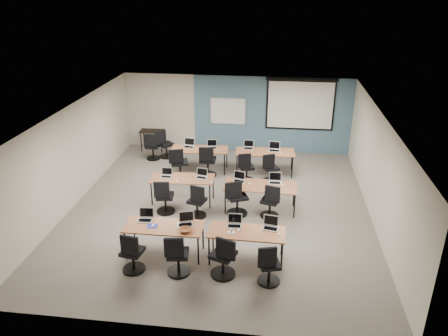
# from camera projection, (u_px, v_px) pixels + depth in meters

# --- Properties ---
(floor) EXTENTS (8.00, 9.00, 0.02)m
(floor) POSITION_uv_depth(u_px,v_px,m) (220.00, 208.00, 11.90)
(floor) COLOR #6B6354
(floor) RESTS_ON ground
(ceiling) EXTENTS (8.00, 9.00, 0.02)m
(ceiling) POSITION_uv_depth(u_px,v_px,m) (219.00, 112.00, 10.82)
(ceiling) COLOR white
(ceiling) RESTS_ON ground
(wall_back) EXTENTS (8.00, 0.04, 2.70)m
(wall_back) POSITION_uv_depth(u_px,v_px,m) (237.00, 114.00, 15.45)
(wall_back) COLOR beige
(wall_back) RESTS_ON ground
(wall_front) EXTENTS (8.00, 0.04, 2.70)m
(wall_front) POSITION_uv_depth(u_px,v_px,m) (183.00, 266.00, 7.27)
(wall_front) COLOR beige
(wall_front) RESTS_ON ground
(wall_left) EXTENTS (0.04, 9.00, 2.70)m
(wall_left) POSITION_uv_depth(u_px,v_px,m) (73.00, 155.00, 11.82)
(wall_left) COLOR beige
(wall_left) RESTS_ON ground
(wall_right) EXTENTS (0.04, 9.00, 2.70)m
(wall_right) POSITION_uv_depth(u_px,v_px,m) (378.00, 170.00, 10.90)
(wall_right) COLOR beige
(wall_right) RESTS_ON ground
(blue_accent_panel) EXTENTS (5.50, 0.04, 2.70)m
(blue_accent_panel) POSITION_uv_depth(u_px,v_px,m) (272.00, 115.00, 15.28)
(blue_accent_panel) COLOR #3D5977
(blue_accent_panel) RESTS_ON wall_back
(whiteboard) EXTENTS (1.28, 0.03, 0.98)m
(whiteboard) POSITION_uv_depth(u_px,v_px,m) (228.00, 111.00, 15.38)
(whiteboard) COLOR silver
(whiteboard) RESTS_ON wall_back
(projector_screen) EXTENTS (2.40, 0.10, 1.82)m
(projector_screen) POSITION_uv_depth(u_px,v_px,m) (300.00, 102.00, 14.90)
(projector_screen) COLOR black
(projector_screen) RESTS_ON wall_back
(training_table_front_left) EXTENTS (1.75, 0.73, 0.73)m
(training_table_front_left) POSITION_uv_depth(u_px,v_px,m) (164.00, 228.00, 9.66)
(training_table_front_left) COLOR #9F733C
(training_table_front_left) RESTS_ON floor
(training_table_front_right) EXTENTS (1.68, 0.70, 0.73)m
(training_table_front_right) POSITION_uv_depth(u_px,v_px,m) (246.00, 233.00, 9.45)
(training_table_front_right) COLOR #9A7141
(training_table_front_right) RESTS_ON floor
(training_table_mid_left) EXTENTS (1.74, 0.72, 0.73)m
(training_table_mid_left) POSITION_uv_depth(u_px,v_px,m) (182.00, 179.00, 11.98)
(training_table_mid_left) COLOR #A1692E
(training_table_mid_left) RESTS_ON floor
(training_table_mid_right) EXTENTS (1.92, 0.80, 0.73)m
(training_table_mid_right) POSITION_uv_depth(u_px,v_px,m) (261.00, 187.00, 11.55)
(training_table_mid_right) COLOR brown
(training_table_mid_right) RESTS_ON floor
(training_table_back_left) EXTENTS (1.82, 0.76, 0.73)m
(training_table_back_left) POSITION_uv_depth(u_px,v_px,m) (200.00, 150.00, 14.02)
(training_table_back_left) COLOR brown
(training_table_back_left) RESTS_ON floor
(training_table_back_right) EXTENTS (1.85, 0.77, 0.73)m
(training_table_back_right) POSITION_uv_depth(u_px,v_px,m) (265.00, 153.00, 13.80)
(training_table_back_right) COLOR brown
(training_table_back_right) RESTS_ON floor
(laptop_0) EXTENTS (0.34, 0.29, 0.26)m
(laptop_0) POSITION_uv_depth(u_px,v_px,m) (146.00, 217.00, 9.87)
(laptop_0) COLOR silver
(laptop_0) RESTS_ON training_table_front_left
(mouse_0) EXTENTS (0.08, 0.11, 0.03)m
(mouse_0) POSITION_uv_depth(u_px,v_px,m) (153.00, 225.00, 9.64)
(mouse_0) COLOR white
(mouse_0) RESTS_ON training_table_front_left
(task_chair_0) EXTENTS (0.49, 0.49, 0.97)m
(task_chair_0) POSITION_uv_depth(u_px,v_px,m) (132.00, 256.00, 9.17)
(task_chair_0) COLOR black
(task_chair_0) RESTS_ON floor
(laptop_1) EXTENTS (0.35, 0.30, 0.26)m
(laptop_1) POSITION_uv_depth(u_px,v_px,m) (186.00, 221.00, 9.70)
(laptop_1) COLOR #ACACAC
(laptop_1) RESTS_ON training_table_front_left
(mouse_1) EXTENTS (0.08, 0.11, 0.03)m
(mouse_1) POSITION_uv_depth(u_px,v_px,m) (188.00, 228.00, 9.55)
(mouse_1) COLOR white
(mouse_1) RESTS_ON training_table_front_left
(task_chair_1) EXTENTS (0.50, 0.50, 0.98)m
(task_chair_1) POSITION_uv_depth(u_px,v_px,m) (177.00, 258.00, 9.08)
(task_chair_1) COLOR black
(task_chair_1) RESTS_ON floor
(laptop_2) EXTENTS (0.32, 0.27, 0.25)m
(laptop_2) POSITION_uv_depth(u_px,v_px,m) (235.00, 223.00, 9.64)
(laptop_2) COLOR #BCBCBF
(laptop_2) RESTS_ON training_table_front_right
(mouse_2) EXTENTS (0.07, 0.10, 0.03)m
(mouse_2) POSITION_uv_depth(u_px,v_px,m) (239.00, 230.00, 9.47)
(mouse_2) COLOR white
(mouse_2) RESTS_ON training_table_front_right
(task_chair_2) EXTENTS (0.56, 0.53, 1.01)m
(task_chair_2) POSITION_uv_depth(u_px,v_px,m) (224.00, 260.00, 9.01)
(task_chair_2) COLOR black
(task_chair_2) RESTS_ON floor
(laptop_3) EXTENTS (0.34, 0.29, 0.26)m
(laptop_3) POSITION_uv_depth(u_px,v_px,m) (271.00, 225.00, 9.55)
(laptop_3) COLOR silver
(laptop_3) RESTS_ON training_table_front_right
(mouse_3) EXTENTS (0.08, 0.10, 0.03)m
(mouse_3) POSITION_uv_depth(u_px,v_px,m) (278.00, 234.00, 9.31)
(mouse_3) COLOR white
(mouse_3) RESTS_ON training_table_front_right
(task_chair_3) EXTENTS (0.47, 0.46, 0.95)m
(task_chair_3) POSITION_uv_depth(u_px,v_px,m) (269.00, 268.00, 8.81)
(task_chair_3) COLOR black
(task_chair_3) RESTS_ON floor
(laptop_4) EXTENTS (0.30, 0.26, 0.23)m
(laptop_4) POSITION_uv_depth(u_px,v_px,m) (166.00, 174.00, 12.03)
(laptop_4) COLOR #A6A6B1
(laptop_4) RESTS_ON training_table_mid_left
(mouse_4) EXTENTS (0.09, 0.11, 0.04)m
(mouse_4) POSITION_uv_depth(u_px,v_px,m) (177.00, 181.00, 11.76)
(mouse_4) COLOR white
(mouse_4) RESTS_ON training_table_mid_left
(task_chair_4) EXTENTS (0.50, 0.50, 0.98)m
(task_chair_4) POSITION_uv_depth(u_px,v_px,m) (164.00, 199.00, 11.50)
(task_chair_4) COLOR black
(task_chair_4) RESTS_ON floor
(laptop_5) EXTENTS (0.31, 0.27, 0.24)m
(laptop_5) POSITION_uv_depth(u_px,v_px,m) (202.00, 175.00, 11.98)
(laptop_5) COLOR #BABABA
(laptop_5) RESTS_ON training_table_mid_left
(mouse_5) EXTENTS (0.08, 0.11, 0.03)m
(mouse_5) POSITION_uv_depth(u_px,v_px,m) (211.00, 182.00, 11.68)
(mouse_5) COLOR white
(mouse_5) RESTS_ON training_table_mid_left
(task_chair_5) EXTENTS (0.48, 0.47, 0.96)m
(task_chair_5) POSITION_uv_depth(u_px,v_px,m) (197.00, 204.00, 11.30)
(task_chair_5) COLOR black
(task_chair_5) RESTS_ON floor
(laptop_6) EXTENTS (0.32, 0.28, 0.25)m
(laptop_6) POSITION_uv_depth(u_px,v_px,m) (239.00, 179.00, 11.77)
(laptop_6) COLOR silver
(laptop_6) RESTS_ON training_table_mid_right
(mouse_6) EXTENTS (0.07, 0.10, 0.04)m
(mouse_6) POSITION_uv_depth(u_px,v_px,m) (249.00, 183.00, 11.61)
(mouse_6) COLOR white
(mouse_6) RESTS_ON training_table_mid_right
(task_chair_6) EXTENTS (0.58, 0.55, 1.03)m
(task_chair_6) POSITION_uv_depth(u_px,v_px,m) (236.00, 201.00, 11.39)
(task_chair_6) COLOR black
(task_chair_6) RESTS_ON floor
(laptop_7) EXTENTS (0.34, 0.29, 0.26)m
(laptop_7) POSITION_uv_depth(u_px,v_px,m) (275.00, 180.00, 11.67)
(laptop_7) COLOR #A9A8B2
(laptop_7) RESTS_ON training_table_mid_right
(mouse_7) EXTENTS (0.08, 0.11, 0.04)m
(mouse_7) POSITION_uv_depth(u_px,v_px,m) (283.00, 185.00, 11.52)
(mouse_7) COLOR white
(mouse_7) RESTS_ON training_table_mid_right
(task_chair_7) EXTENTS (0.49, 0.48, 0.97)m
(task_chair_7) POSITION_uv_depth(u_px,v_px,m) (270.00, 204.00, 11.29)
(task_chair_7) COLOR black
(task_chair_7) RESTS_ON floor
(laptop_8) EXTENTS (0.35, 0.30, 0.27)m
(laptop_8) POSITION_uv_depth(u_px,v_px,m) (189.00, 145.00, 14.16)
(laptop_8) COLOR #AFAFB2
(laptop_8) RESTS_ON training_table_back_left
(mouse_8) EXTENTS (0.06, 0.09, 0.03)m
(mouse_8) POSITION_uv_depth(u_px,v_px,m) (190.00, 148.00, 14.02)
(mouse_8) COLOR white
(mouse_8) RESTS_ON training_table_back_left
(task_chair_8) EXTENTS (0.56, 0.55, 1.03)m
(task_chair_8) POSITION_uv_depth(u_px,v_px,m) (179.00, 166.00, 13.50)
(task_chair_8) COLOR black
(task_chair_8) RESTS_ON floor
(laptop_9) EXTENTS (0.33, 0.28, 0.25)m
(laptop_9) POSITION_uv_depth(u_px,v_px,m) (212.00, 146.00, 14.07)
(laptop_9) COLOR #ACABB6
(laptop_9) RESTS_ON training_table_back_left
(mouse_9) EXTENTS (0.07, 0.10, 0.03)m
(mouse_9) POSITION_uv_depth(u_px,v_px,m) (218.00, 150.00, 13.85)
(mouse_9) COLOR white
(mouse_9) RESTS_ON training_table_back_left
(task_chair_9) EXTENTS (0.55, 0.55, 1.03)m
(task_chair_9) POSITION_uv_depth(u_px,v_px,m) (207.00, 164.00, 13.66)
(task_chair_9) COLOR black
(task_chair_9) RESTS_ON floor
(laptop_10) EXTENTS (0.33, 0.28, 0.25)m
(laptop_10) POSITION_uv_depth(u_px,v_px,m) (249.00, 146.00, 14.04)
(laptop_10) COLOR #A9A9AC
(laptop_10) RESTS_ON training_table_back_right
(mouse_10) EXTENTS (0.08, 0.10, 0.03)m
(mouse_10) POSITION_uv_depth(u_px,v_px,m) (252.00, 151.00, 13.81)
(mouse_10) COLOR white
(mouse_10) RESTS_ON training_table_back_right
(task_chair_10) EXTENTS (0.49, 0.48, 0.96)m
(task_chair_10) POSITION_uv_depth(u_px,v_px,m) (246.00, 170.00, 13.32)
(task_chair_10) COLOR black
(task_chair_10) RESTS_ON floor
(laptop_11) EXTENTS (0.36, 0.30, 0.27)m
(laptop_11) POSITION_uv_depth(u_px,v_px,m) (274.00, 148.00, 13.86)
(laptop_11) COLOR silver
(laptop_11) RESTS_ON training_table_back_right
(mouse_11) EXTENTS (0.08, 0.11, 0.03)m
(mouse_11) POSITION_uv_depth(u_px,v_px,m) (281.00, 153.00, 13.63)
(mouse_11) COLOR white
(mouse_11) RESTS_ON training_table_back_right
(task_chair_11) EXTENTS (0.49, 0.46, 0.95)m
(task_chair_11) POSITION_uv_depth(u_px,v_px,m) (270.00, 170.00, 13.29)
(task_chair_11) COLOR black
(task_chair_11) RESTS_ON floor
(blue_mousepad) EXTENTS (0.26, 0.23, 0.01)m
(blue_mousepad) POSITION_uv_depth(u_px,v_px,m) (152.00, 226.00, 9.63)
(blue_mousepad) COLOR #262DA1
(blue_mousepad) RESTS_ON training_table_front_left
(snack_bowl) EXTENTS (0.37, 0.37, 0.08)m
(snack_bowl) POSITION_uv_depth(u_px,v_px,m) (185.00, 230.00, 9.42)
(snack_bowl) COLOR #925E1E
(snack_bowl) RESTS_ON training_table_front_left
(snack_plate) EXTENTS (0.19, 0.19, 0.01)m
(snack_plate) POSITION_uv_depth(u_px,v_px,m) (231.00, 233.00, 9.38)
(snack_plate) COLOR white
(snack_plate) RESTS_ON training_table_front_right
(coffee_cup) EXTENTS (0.07, 0.07, 0.06)m
(coffee_cup) POSITION_uv_depth(u_px,v_px,m) (232.00, 231.00, 9.36)
(coffee_cup) COLOR white
(coffee_cup) RESTS_ON snack_plate
(utility_table) EXTENTS (0.87, 0.48, 0.75)m
(utility_table) POSITION_uv_depth(u_px,v_px,m) (152.00, 133.00, 15.66)
(utility_table) COLOR black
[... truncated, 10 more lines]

